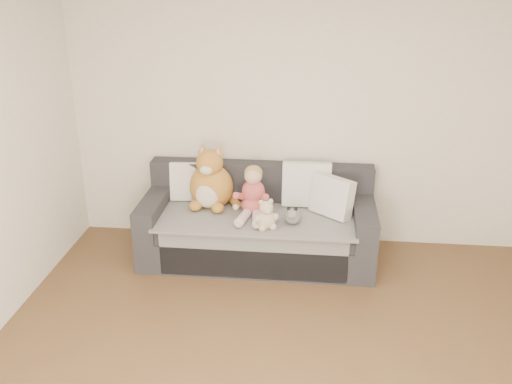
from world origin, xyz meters
TOP-DOWN VIEW (x-y plane):
  - room_shell at (0.00, 0.42)m, footprint 5.00×5.00m
  - sofa at (-0.35, 2.06)m, footprint 2.20×0.94m
  - cushion_left at (-1.04, 2.30)m, footprint 0.43×0.22m
  - cushion_right_back at (0.10, 2.27)m, footprint 0.47×0.22m
  - cushion_right_front at (0.34, 2.06)m, footprint 0.43×0.40m
  - toddler at (-0.39, 1.98)m, footprint 0.34×0.49m
  - plush_cat at (-0.82, 2.15)m, footprint 0.51×0.43m
  - teddy_bear at (-0.24, 1.70)m, footprint 0.21×0.18m
  - plush_cow at (-0.01, 1.82)m, footprint 0.16×0.24m
  - sippy_cup at (-0.20, 1.89)m, footprint 0.09×0.07m

SIDE VIEW (x-z plane):
  - sofa at x=-0.35m, z-range -0.12..0.73m
  - sippy_cup at x=-0.20m, z-range 0.48..0.58m
  - plush_cow at x=-0.01m, z-range 0.46..0.65m
  - teddy_bear at x=-0.24m, z-range 0.44..0.73m
  - cushion_right_front at x=0.34m, z-range 0.47..0.85m
  - cushion_left at x=-1.04m, z-range 0.47..0.86m
  - toddler at x=-0.39m, z-range 0.43..0.92m
  - cushion_right_back at x=0.10m, z-range 0.47..0.91m
  - plush_cat at x=-0.82m, z-range 0.38..1.03m
  - room_shell at x=0.00m, z-range -1.20..3.80m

